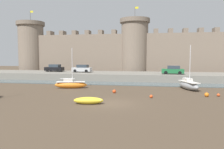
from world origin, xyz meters
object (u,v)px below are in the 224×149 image
object	(u,v)px
sailboat_foreground_left	(188,85)
mooring_buoy_mid_mud	(114,91)
sailboat_near_channel_left	(71,84)
mooring_buoy_off_centre	(207,95)
mooring_buoy_near_shore	(151,96)
car_quay_centre_west	(54,68)
rowboat_midflat_centre	(88,100)
car_quay_west	(82,69)
car_quay_centre_east	(173,70)
mooring_buoy_near_channel	(218,95)

from	to	relation	value
sailboat_foreground_left	mooring_buoy_mid_mud	world-z (taller)	sailboat_foreground_left
sailboat_near_channel_left	sailboat_foreground_left	size ratio (longest dim) A/B	0.94
sailboat_foreground_left	mooring_buoy_off_centre	xyz separation A→B (m)	(1.15, -5.52, -0.43)
mooring_buoy_off_centre	mooring_buoy_near_shore	distance (m)	6.75
mooring_buoy_mid_mud	sailboat_near_channel_left	bearing A→B (deg)	155.71
mooring_buoy_off_centre	car_quay_centre_west	size ratio (longest dim) A/B	0.12
rowboat_midflat_centre	car_quay_west	size ratio (longest dim) A/B	0.74
sailboat_foreground_left	mooring_buoy_off_centre	bearing A→B (deg)	-78.24
mooring_buoy_off_centre	car_quay_centre_east	world-z (taller)	car_quay_centre_east
rowboat_midflat_centre	sailboat_foreground_left	xyz separation A→B (m)	(11.56, 11.71, 0.32)
mooring_buoy_mid_mud	mooring_buoy_off_centre	world-z (taller)	mooring_buoy_off_centre
sailboat_near_channel_left	sailboat_foreground_left	world-z (taller)	sailboat_foreground_left
sailboat_near_channel_left	sailboat_foreground_left	distance (m)	17.30
car_quay_centre_west	car_quay_west	distance (m)	6.80
sailboat_foreground_left	mooring_buoy_mid_mud	size ratio (longest dim) A/B	13.84
sailboat_foreground_left	sailboat_near_channel_left	bearing A→B (deg)	-174.86
rowboat_midflat_centre	sailboat_near_channel_left	bearing A→B (deg)	119.15
sailboat_foreground_left	car_quay_centre_east	xyz separation A→B (m)	(-1.19, 10.15, 1.51)
mooring_buoy_mid_mud	mooring_buoy_near_shore	distance (m)	5.41
mooring_buoy_near_shore	car_quay_centre_east	world-z (taller)	car_quay_centre_east
sailboat_foreground_left	mooring_buoy_near_shore	size ratio (longest dim) A/B	17.19
mooring_buoy_near_shore	car_quay_west	xyz separation A→B (m)	(-14.43, 19.58, 2.01)
sailboat_foreground_left	car_quay_centre_east	distance (m)	10.33
car_quay_centre_west	sailboat_foreground_left	bearing A→B (deg)	-26.36
sailboat_near_channel_left	car_quay_west	size ratio (longest dim) A/B	1.44
sailboat_near_channel_left	mooring_buoy_mid_mud	world-z (taller)	sailboat_near_channel_left
sailboat_foreground_left	car_quay_west	world-z (taller)	sailboat_foreground_left
mooring_buoy_near_channel	car_quay_west	bearing A→B (deg)	142.34
car_quay_centre_west	mooring_buoy_mid_mud	bearing A→B (deg)	-47.47
mooring_buoy_off_centre	car_quay_centre_west	distance (m)	33.41
mooring_buoy_off_centre	mooring_buoy_mid_mud	bearing A→B (deg)	176.21
car_quay_centre_west	car_quay_centre_east	bearing A→B (deg)	-6.71
rowboat_midflat_centre	mooring_buoy_near_shore	world-z (taller)	rowboat_midflat_centre
mooring_buoy_near_shore	car_quay_centre_west	size ratio (longest dim) A/B	0.09
sailboat_near_channel_left	car_quay_centre_west	distance (m)	17.43
sailboat_near_channel_left	mooring_buoy_near_channel	bearing A→B (deg)	-10.05
mooring_buoy_near_channel	mooring_buoy_off_centre	xyz separation A→B (m)	(-1.44, -0.46, 0.07)
sailboat_foreground_left	mooring_buoy_near_shore	distance (m)	9.13
sailboat_foreground_left	car_quay_centre_east	size ratio (longest dim) A/B	1.53
mooring_buoy_near_channel	mooring_buoy_mid_mud	bearing A→B (deg)	178.73
mooring_buoy_mid_mud	mooring_buoy_near_channel	distance (m)	12.66
sailboat_near_channel_left	sailboat_foreground_left	xyz separation A→B (m)	(17.23, 1.55, 0.08)
mooring_buoy_mid_mud	mooring_buoy_near_shore	world-z (taller)	mooring_buoy_mid_mud
sailboat_near_channel_left	mooring_buoy_near_shore	xyz separation A→B (m)	(11.89, -5.85, -0.42)
sailboat_foreground_left	mooring_buoy_near_channel	xyz separation A→B (m)	(2.59, -5.06, -0.51)
sailboat_foreground_left	mooring_buoy_mid_mud	distance (m)	11.15
mooring_buoy_off_centre	mooring_buoy_near_shore	world-z (taller)	mooring_buoy_off_centre
sailboat_near_channel_left	car_quay_centre_east	bearing A→B (deg)	36.11
car_quay_centre_east	sailboat_foreground_left	bearing A→B (deg)	-83.34
mooring_buoy_near_channel	car_quay_west	xyz separation A→B (m)	(-22.35, 17.25, 2.02)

